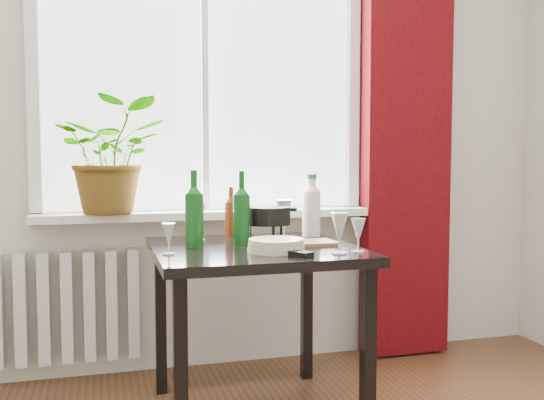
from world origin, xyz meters
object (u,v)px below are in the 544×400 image
object	(u,v)px
potted_plant	(112,156)
wineglass_back_center	(284,218)
table	(254,268)
wineglass_far_right	(358,235)
plate_stack	(276,245)
tv_remote	(292,253)
wineglass_front_left	(169,239)
cutting_board	(306,243)
wineglass_back_left	(198,222)
fondue_pot	(268,224)
wine_bottle_left	(194,208)
bottle_amber	(231,211)
wineglass_front_right	(339,233)
wine_bottle_right	(242,207)
radiator	(56,308)
cleaning_bottle	(311,204)

from	to	relation	value
potted_plant	wineglass_back_center	distance (m)	0.89
table	potted_plant	distance (m)	0.93
wineglass_far_right	plate_stack	world-z (taller)	wineglass_far_right
wineglass_far_right	tv_remote	size ratio (longest dim) A/B	0.77
wineglass_back_center	tv_remote	world-z (taller)	wineglass_back_center
potted_plant	wineglass_front_left	xyz separation A→B (m)	(0.19, -0.68, -0.32)
table	cutting_board	size ratio (longest dim) A/B	3.30
wineglass_back_left	fondue_pot	world-z (taller)	wineglass_back_left
wine_bottle_left	bottle_amber	xyz separation A→B (m)	(0.22, 0.29, -0.05)
wine_bottle_left	tv_remote	bearing A→B (deg)	-44.15
bottle_amber	wineglass_front_right	xyz separation A→B (m)	(0.30, -0.63, -0.04)
wineglass_far_right	wineglass_back_center	bearing A→B (deg)	106.53
wine_bottle_left	wineglass_back_left	bearing A→B (deg)	76.49
wineglass_far_right	fondue_pot	bearing A→B (deg)	121.83
potted_plant	plate_stack	bearing A→B (deg)	-49.36
wineglass_far_right	potted_plant	bearing A→B (deg)	138.26
potted_plant	wineglass_front_left	bearing A→B (deg)	-74.09
wine_bottle_left	wineglass_back_center	size ratio (longest dim) A/B	1.81
wine_bottle_right	radiator	bearing A→B (deg)	146.48
potted_plant	wineglass_front_left	distance (m)	0.78
wineglass_far_right	bottle_amber	bearing A→B (deg)	122.12
tv_remote	wineglass_far_right	bearing A→B (deg)	-29.87
potted_plant	tv_remote	bearing A→B (deg)	-51.43
cleaning_bottle	tv_remote	world-z (taller)	cleaning_bottle
cleaning_bottle	plate_stack	size ratio (longest dim) A/B	1.31
bottle_amber	wineglass_far_right	bearing A→B (deg)	-57.88
wine_bottle_left	bottle_amber	size ratio (longest dim) A/B	1.38
wineglass_front_left	cutting_board	bearing A→B (deg)	10.97
cutting_board	potted_plant	bearing A→B (deg)	144.76
bottle_amber	wineglass_back_left	distance (m)	0.21
table	cleaning_bottle	distance (m)	0.49
cutting_board	wineglass_back_left	bearing A→B (deg)	150.17
cleaning_bottle	fondue_pot	world-z (taller)	cleaning_bottle
wine_bottle_left	plate_stack	world-z (taller)	wine_bottle_left
table	wine_bottle_left	bearing A→B (deg)	167.14
plate_stack	tv_remote	world-z (taller)	plate_stack
wineglass_back_left	wineglass_front_right	bearing A→B (deg)	-48.10
fondue_pot	cutting_board	distance (m)	0.21
wine_bottle_left	table	bearing A→B (deg)	-12.86
plate_stack	cutting_board	bearing A→B (deg)	40.98
radiator	wine_bottle_right	xyz separation A→B (m)	(0.82, -0.54, 0.52)
bottle_amber	tv_remote	xyz separation A→B (m)	(0.11, -0.61, -0.11)
cutting_board	wineglass_back_center	bearing A→B (deg)	95.14
radiator	wineglass_back_left	xyz separation A→B (m)	(0.65, -0.39, 0.45)
wine_bottle_right	wineglass_back_center	xyz separation A→B (m)	(0.24, 0.15, -0.07)
bottle_amber	radiator	bearing A→B (deg)	160.71
wine_bottle_left	wineglass_far_right	xyz separation A→B (m)	(0.61, -0.33, -0.10)
wine_bottle_right	cleaning_bottle	size ratio (longest dim) A/B	1.06
plate_stack	fondue_pot	distance (m)	0.32
wineglass_back_center	plate_stack	size ratio (longest dim) A/B	0.79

